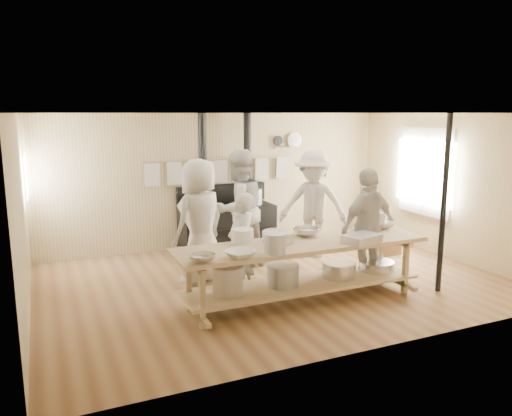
{
  "coord_description": "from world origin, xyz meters",
  "views": [
    {
      "loc": [
        -3.25,
        -6.72,
        2.6
      ],
      "look_at": [
        -0.22,
        0.2,
        1.16
      ],
      "focal_mm": 35.0,
      "sensor_mm": 36.0,
      "label": 1
    }
  ],
  "objects_px": {
    "cook_far_left": "(242,244)",
    "cook_center": "(200,221)",
    "chair": "(385,240)",
    "cook_right": "(368,227)",
    "stove": "(226,222)",
    "roasting_pan": "(362,239)",
    "cook_by_window": "(314,204)",
    "cook_left": "(238,210)",
    "prep_table": "(302,265)"
  },
  "relations": [
    {
      "from": "cook_far_left",
      "to": "cook_center",
      "type": "bearing_deg",
      "value": -99.91
    },
    {
      "from": "chair",
      "to": "cook_right",
      "type": "bearing_deg",
      "value": -136.41
    },
    {
      "from": "stove",
      "to": "roasting_pan",
      "type": "distance_m",
      "value": 3.45
    },
    {
      "from": "cook_by_window",
      "to": "roasting_pan",
      "type": "relative_size",
      "value": 3.87
    },
    {
      "from": "cook_center",
      "to": "stove",
      "type": "bearing_deg",
      "value": -149.42
    },
    {
      "from": "cook_center",
      "to": "cook_right",
      "type": "xyz_separation_m",
      "value": [
        2.3,
        -1.13,
        -0.06
      ]
    },
    {
      "from": "cook_left",
      "to": "cook_by_window",
      "type": "xyz_separation_m",
      "value": [
        1.5,
        0.09,
        -0.03
      ]
    },
    {
      "from": "cook_center",
      "to": "chair",
      "type": "relative_size",
      "value": 2.16
    },
    {
      "from": "cook_right",
      "to": "cook_center",
      "type": "bearing_deg",
      "value": -36.44
    },
    {
      "from": "cook_left",
      "to": "cook_center",
      "type": "distance_m",
      "value": 0.93
    },
    {
      "from": "cook_by_window",
      "to": "chair",
      "type": "distance_m",
      "value": 1.57
    },
    {
      "from": "stove",
      "to": "chair",
      "type": "relative_size",
      "value": 2.91
    },
    {
      "from": "stove",
      "to": "chair",
      "type": "distance_m",
      "value": 3.03
    },
    {
      "from": "roasting_pan",
      "to": "chair",
      "type": "bearing_deg",
      "value": 44.48
    },
    {
      "from": "roasting_pan",
      "to": "cook_center",
      "type": "bearing_deg",
      "value": 136.34
    },
    {
      "from": "cook_center",
      "to": "cook_right",
      "type": "height_order",
      "value": "cook_center"
    },
    {
      "from": "stove",
      "to": "cook_right",
      "type": "xyz_separation_m",
      "value": [
        1.26,
        -2.78,
        0.38
      ]
    },
    {
      "from": "cook_center",
      "to": "roasting_pan",
      "type": "bearing_deg",
      "value": 109.12
    },
    {
      "from": "cook_center",
      "to": "chair",
      "type": "height_order",
      "value": "cook_center"
    },
    {
      "from": "cook_far_left",
      "to": "cook_by_window",
      "type": "xyz_separation_m",
      "value": [
        1.93,
        1.29,
        0.22
      ]
    },
    {
      "from": "cook_left",
      "to": "cook_center",
      "type": "height_order",
      "value": "cook_left"
    },
    {
      "from": "prep_table",
      "to": "cook_far_left",
      "type": "distance_m",
      "value": 0.92
    },
    {
      "from": "cook_far_left",
      "to": "cook_by_window",
      "type": "bearing_deg",
      "value": 177.23
    },
    {
      "from": "cook_center",
      "to": "prep_table",
      "type": "bearing_deg",
      "value": 99.93
    },
    {
      "from": "stove",
      "to": "roasting_pan",
      "type": "relative_size",
      "value": 5.17
    },
    {
      "from": "stove",
      "to": "roasting_pan",
      "type": "height_order",
      "value": "stove"
    },
    {
      "from": "cook_center",
      "to": "cook_by_window",
      "type": "distance_m",
      "value": 2.37
    },
    {
      "from": "cook_right",
      "to": "cook_by_window",
      "type": "distance_m",
      "value": 1.66
    },
    {
      "from": "roasting_pan",
      "to": "cook_left",
      "type": "bearing_deg",
      "value": 114.25
    },
    {
      "from": "cook_by_window",
      "to": "chair",
      "type": "bearing_deg",
      "value": 22.93
    },
    {
      "from": "cook_left",
      "to": "chair",
      "type": "bearing_deg",
      "value": 158.75
    },
    {
      "from": "stove",
      "to": "roasting_pan",
      "type": "bearing_deg",
      "value": -77.52
    },
    {
      "from": "stove",
      "to": "prep_table",
      "type": "relative_size",
      "value": 0.72
    },
    {
      "from": "cook_left",
      "to": "stove",
      "type": "bearing_deg",
      "value": -115.78
    },
    {
      "from": "cook_right",
      "to": "chair",
      "type": "height_order",
      "value": "cook_right"
    },
    {
      "from": "prep_table",
      "to": "cook_far_left",
      "type": "bearing_deg",
      "value": 137.11
    },
    {
      "from": "prep_table",
      "to": "cook_left",
      "type": "relative_size",
      "value": 1.79
    },
    {
      "from": "cook_far_left",
      "to": "cook_center",
      "type": "relative_size",
      "value": 0.78
    },
    {
      "from": "cook_left",
      "to": "cook_center",
      "type": "relative_size",
      "value": 1.04
    },
    {
      "from": "cook_right",
      "to": "cook_by_window",
      "type": "height_order",
      "value": "cook_by_window"
    },
    {
      "from": "cook_center",
      "to": "roasting_pan",
      "type": "distance_m",
      "value": 2.46
    },
    {
      "from": "stove",
      "to": "cook_center",
      "type": "relative_size",
      "value": 1.35
    },
    {
      "from": "cook_left",
      "to": "chair",
      "type": "relative_size",
      "value": 2.25
    },
    {
      "from": "cook_left",
      "to": "cook_right",
      "type": "xyz_separation_m",
      "value": [
        1.49,
        -1.57,
        -0.11
      ]
    },
    {
      "from": "cook_by_window",
      "to": "roasting_pan",
      "type": "bearing_deg",
      "value": -64.26
    },
    {
      "from": "cook_right",
      "to": "roasting_pan",
      "type": "relative_size",
      "value": 3.58
    },
    {
      "from": "stove",
      "to": "cook_center",
      "type": "bearing_deg",
      "value": -122.19
    },
    {
      "from": "cook_far_left",
      "to": "chair",
      "type": "xyz_separation_m",
      "value": [
        3.27,
        0.9,
        -0.49
      ]
    },
    {
      "from": "chair",
      "to": "prep_table",
      "type": "bearing_deg",
      "value": -149.64
    },
    {
      "from": "prep_table",
      "to": "cook_far_left",
      "type": "xyz_separation_m",
      "value": [
        -0.66,
        0.61,
        0.23
      ]
    }
  ]
}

